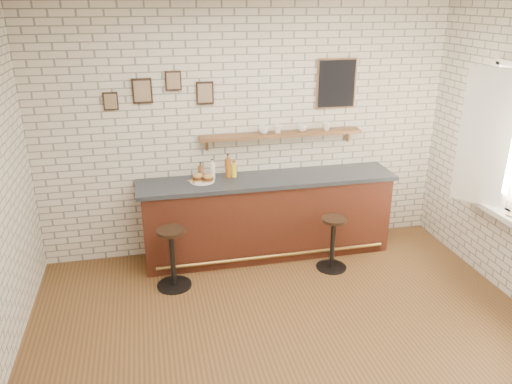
% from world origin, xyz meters
% --- Properties ---
extents(ground, '(5.00, 5.00, 0.00)m').
position_xyz_m(ground, '(0.00, 0.00, 0.00)').
color(ground, brown).
rests_on(ground, ground).
extents(bar_counter, '(3.10, 0.65, 1.01)m').
position_xyz_m(bar_counter, '(0.18, 1.70, 0.51)').
color(bar_counter, '#471D13').
rests_on(bar_counter, ground).
extents(sandwich_plate, '(0.28, 0.28, 0.01)m').
position_xyz_m(sandwich_plate, '(-0.60, 1.73, 1.02)').
color(sandwich_plate, white).
rests_on(sandwich_plate, bar_counter).
extents(ciabatta_sandwich, '(0.27, 0.20, 0.08)m').
position_xyz_m(ciabatta_sandwich, '(-0.59, 1.73, 1.06)').
color(ciabatta_sandwich, tan).
rests_on(ciabatta_sandwich, sandwich_plate).
extents(potato_chips, '(0.27, 0.19, 0.00)m').
position_xyz_m(potato_chips, '(-0.61, 1.73, 1.02)').
color(potato_chips, '#C49245').
rests_on(potato_chips, sandwich_plate).
extents(bitters_bottle_brown, '(0.07, 0.07, 0.22)m').
position_xyz_m(bitters_bottle_brown, '(-0.60, 1.82, 1.10)').
color(bitters_bottle_brown, brown).
rests_on(bitters_bottle_brown, bar_counter).
extents(bitters_bottle_white, '(0.06, 0.06, 0.24)m').
position_xyz_m(bitters_bottle_white, '(-0.46, 1.82, 1.11)').
color(bitters_bottle_white, white).
rests_on(bitters_bottle_white, bar_counter).
extents(bitters_bottle_amber, '(0.07, 0.07, 0.29)m').
position_xyz_m(bitters_bottle_amber, '(-0.27, 1.82, 1.13)').
color(bitters_bottle_amber, '#A1561A').
rests_on(bitters_bottle_amber, bar_counter).
extents(condiment_bottle_yellow, '(0.06, 0.06, 0.20)m').
position_xyz_m(condiment_bottle_yellow, '(-0.20, 1.82, 1.09)').
color(condiment_bottle_yellow, yellow).
rests_on(condiment_bottle_yellow, bar_counter).
extents(bar_stool_left, '(0.39, 0.39, 0.70)m').
position_xyz_m(bar_stool_left, '(-1.02, 1.17, 0.38)').
color(bar_stool_left, black).
rests_on(bar_stool_left, ground).
extents(bar_stool_right, '(0.36, 0.36, 0.65)m').
position_xyz_m(bar_stool_right, '(0.84, 1.17, 0.35)').
color(bar_stool_right, black).
rests_on(bar_stool_right, ground).
extents(wall_shelf, '(2.00, 0.18, 0.18)m').
position_xyz_m(wall_shelf, '(0.40, 1.90, 1.48)').
color(wall_shelf, brown).
rests_on(wall_shelf, ground).
extents(shelf_cup_a, '(0.18, 0.18, 0.10)m').
position_xyz_m(shelf_cup_a, '(0.18, 1.90, 1.55)').
color(shelf_cup_a, white).
rests_on(shelf_cup_a, wall_shelf).
extents(shelf_cup_b, '(0.13, 0.13, 0.10)m').
position_xyz_m(shelf_cup_b, '(0.35, 1.90, 1.55)').
color(shelf_cup_b, white).
rests_on(shelf_cup_b, wall_shelf).
extents(shelf_cup_c, '(0.13, 0.13, 0.09)m').
position_xyz_m(shelf_cup_c, '(0.66, 1.90, 1.55)').
color(shelf_cup_c, white).
rests_on(shelf_cup_c, wall_shelf).
extents(shelf_cup_d, '(0.12, 0.12, 0.10)m').
position_xyz_m(shelf_cup_d, '(0.97, 1.90, 1.55)').
color(shelf_cup_d, white).
rests_on(shelf_cup_d, wall_shelf).
extents(back_wall_decor, '(2.96, 0.02, 0.56)m').
position_xyz_m(back_wall_decor, '(0.23, 1.98, 2.05)').
color(back_wall_decor, black).
rests_on(back_wall_decor, ground).
extents(window_sill, '(0.20, 1.35, 0.06)m').
position_xyz_m(window_sill, '(2.40, 0.30, 0.90)').
color(window_sill, white).
rests_on(window_sill, ground).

